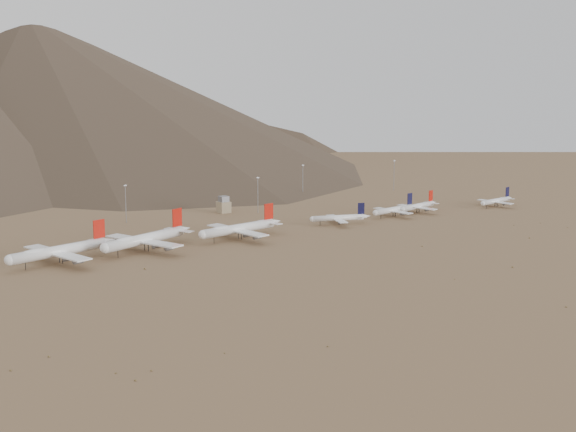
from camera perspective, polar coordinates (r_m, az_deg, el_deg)
ground at (r=460.16m, az=-0.00°, el=-2.26°), size 3000.00×3000.00×0.00m
widebody_west at (r=438.30m, az=-15.96°, el=-2.38°), size 66.08×51.89×19.91m
widebody_centre at (r=457.14m, az=-10.13°, el=-1.60°), size 66.83×53.19×20.62m
widebody_east at (r=483.04m, az=-3.52°, el=-0.89°), size 63.69×49.43×18.97m
narrowbody_a at (r=529.07m, az=3.68°, el=-0.13°), size 39.98×29.98×13.89m
narrowbody_b at (r=562.67m, az=7.59°, el=0.46°), size 44.61×32.22×14.73m
narrowbody_c at (r=580.71m, az=9.26°, el=0.71°), size 42.94×31.39×14.30m
narrowbody_d at (r=618.52m, az=14.61°, el=1.06°), size 40.00×28.98×13.23m
control_tower at (r=573.73m, az=-4.60°, el=0.76°), size 8.00×8.00×12.00m
mast_west at (r=542.75m, az=-11.47°, el=0.99°), size 2.00×0.60×25.70m
mast_centre at (r=570.92m, az=-2.16°, el=1.64°), size 2.00×0.60×25.70m
mast_east at (r=645.95m, az=1.06°, el=2.66°), size 2.00×0.60×25.70m
mast_far_east at (r=683.61m, az=7.55°, el=3.00°), size 2.00×0.60×25.70m
desert_scrub at (r=391.87m, az=9.06°, el=-4.58°), size 442.31×174.20×0.80m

